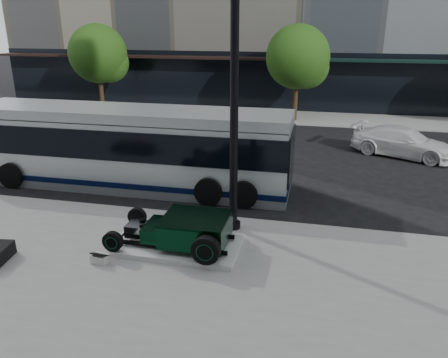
% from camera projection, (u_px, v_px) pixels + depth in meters
% --- Properties ---
extents(ground, '(120.00, 120.00, 0.00)m').
position_uv_depth(ground, '(240.00, 196.00, 15.57)').
color(ground, black).
rests_on(ground, ground).
extents(sidewalk_far, '(70.00, 4.00, 0.12)m').
position_uv_depth(sidewalk_far, '(280.00, 117.00, 28.41)').
color(sidewalk_far, gray).
rests_on(sidewalk_far, ground).
extents(street_trees, '(29.80, 3.80, 5.70)m').
position_uv_depth(street_trees, '(300.00, 59.00, 26.06)').
color(street_trees, black).
rests_on(street_trees, sidewalk_far).
extents(display_plinth, '(3.40, 1.80, 0.15)m').
position_uv_depth(display_plinth, '(177.00, 245.00, 11.77)').
color(display_plinth, silver).
rests_on(display_plinth, sidewalk_near).
extents(hot_rod, '(3.22, 2.00, 0.81)m').
position_uv_depth(hot_rod, '(188.00, 229.00, 11.53)').
color(hot_rod, black).
rests_on(hot_rod, display_plinth).
extents(info_plaque, '(0.43, 0.35, 0.31)m').
position_uv_depth(info_plaque, '(100.00, 258.00, 11.02)').
color(info_plaque, silver).
rests_on(info_plaque, sidewalk_near).
extents(lamppost, '(0.42, 0.42, 7.63)m').
position_uv_depth(lamppost, '(234.00, 109.00, 11.75)').
color(lamppost, black).
rests_on(lamppost, sidewalk_near).
extents(transit_bus, '(12.12, 2.88, 2.92)m').
position_uv_depth(transit_bus, '(129.00, 147.00, 16.25)').
color(transit_bus, silver).
rests_on(transit_bus, ground).
extents(white_sedan, '(4.95, 3.60, 1.33)m').
position_uv_depth(white_sedan, '(403.00, 142.00, 20.07)').
color(white_sedan, white).
rests_on(white_sedan, ground).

